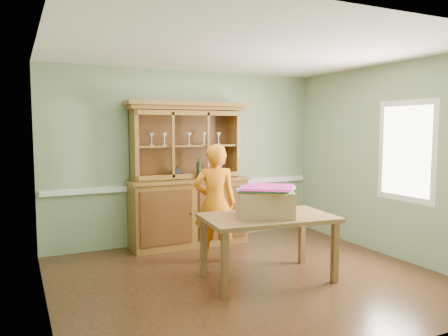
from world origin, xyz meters
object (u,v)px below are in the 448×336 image
dining_table (268,223)px  cardboard_box (265,204)px  china_hutch (188,195)px  person (215,203)px

dining_table → cardboard_box: 0.25m
china_hutch → dining_table: 1.89m
dining_table → person: person is taller
china_hutch → person: china_hutch is taller
cardboard_box → person: person is taller
dining_table → cardboard_box: size_ratio=2.54×
dining_table → china_hutch: bearing=105.1°
china_hutch → dining_table: size_ratio=1.35×
dining_table → person: 0.97m
dining_table → cardboard_box: bearing=-167.8°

